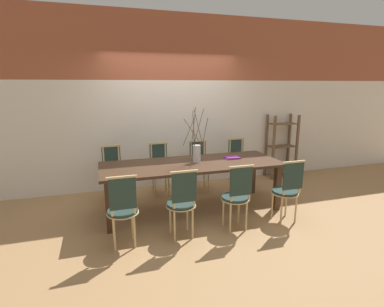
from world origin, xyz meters
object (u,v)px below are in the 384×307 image
at_px(dining_table, 192,168).
at_px(chair_near_center, 237,194).
at_px(shelving_rack, 281,146).
at_px(chair_far_center, 199,164).
at_px(vase_centerpiece, 197,152).
at_px(book_stack, 232,158).

bearing_deg(dining_table, chair_near_center, -65.68).
relative_size(chair_near_center, shelving_rack, 0.70).
bearing_deg(shelving_rack, chair_far_center, -171.74).
height_order(dining_table, chair_near_center, chair_near_center).
height_order(chair_near_center, vase_centerpiece, vase_centerpiece).
bearing_deg(vase_centerpiece, book_stack, 5.01).
distance_m(chair_far_center, vase_centerpiece, 0.94).
bearing_deg(chair_far_center, chair_near_center, 88.95).
distance_m(dining_table, chair_far_center, 0.93).
relative_size(dining_table, shelving_rack, 2.07).
distance_m(vase_centerpiece, book_stack, 0.65).
relative_size(vase_centerpiece, shelving_rack, 0.63).
bearing_deg(chair_near_center, vase_centerpiece, 108.39).
height_order(chair_far_center, vase_centerpiece, vase_centerpiece).
bearing_deg(vase_centerpiece, dining_table, -157.21).
bearing_deg(chair_near_center, chair_far_center, 88.95).
distance_m(chair_far_center, shelving_rack, 1.94).
xyz_separation_m(chair_near_center, chair_far_center, (0.03, 1.64, 0.00)).
relative_size(book_stack, shelving_rack, 0.18).
height_order(dining_table, book_stack, book_stack).
xyz_separation_m(book_stack, shelving_rack, (1.61, 1.01, -0.11)).
xyz_separation_m(vase_centerpiece, shelving_rack, (2.23, 1.06, -0.26)).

